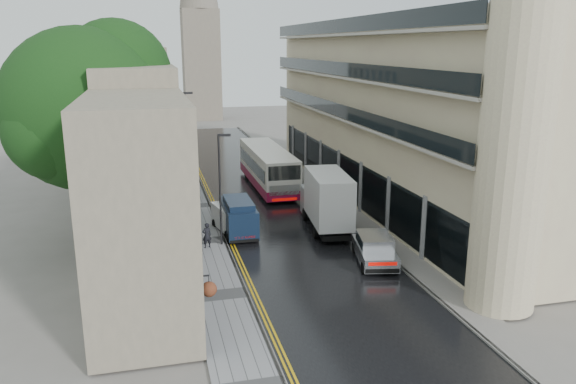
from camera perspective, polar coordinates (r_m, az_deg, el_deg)
name	(u,v)px	position (r m, az deg, el deg)	size (l,w,h in m)	color
road	(266,202)	(45.23, -2.22, -1.05)	(9.00, 85.00, 0.02)	black
left_sidewalk	(193,207)	(44.43, -9.63, -1.47)	(2.70, 85.00, 0.12)	gray
right_sidewalk	(330,197)	(46.58, 4.29, -0.55)	(1.80, 85.00, 0.12)	slate
old_shop_row	(141,128)	(45.55, -14.75, 6.30)	(4.50, 56.00, 12.00)	gray
modern_block	(396,114)	(45.68, 10.95, 7.80)	(8.00, 40.00, 14.00)	beige
tree_near	(86,137)	(35.69, -19.81, 5.24)	(10.56, 10.56, 13.89)	black
tree_far	(106,121)	(48.60, -18.02, 6.84)	(9.24, 9.24, 12.46)	black
cream_bus	(261,177)	(46.18, -2.76, 1.49)	(2.87, 12.63, 3.44)	white
white_lorry	(315,208)	(36.28, 2.81, -1.66)	(2.34, 7.79, 4.09)	silver
silver_hatchback	(364,259)	(31.43, 7.74, -6.74)	(1.96, 4.48, 1.68)	silver
white_van	(227,226)	(36.65, -6.21, -3.48)	(1.66, 3.87, 1.75)	white
navy_van	(228,224)	(35.89, -6.07, -3.26)	(1.95, 4.87, 2.48)	black
pedestrian	(207,235)	(35.02, -8.25, -4.38)	(0.58, 0.38, 1.60)	black
lamp_post_near	(220,191)	(34.72, -6.92, 0.13)	(0.78, 0.17, 6.97)	black
lamp_post_far	(185,139)	(50.64, -10.37, 5.28)	(0.92, 0.20, 8.17)	black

